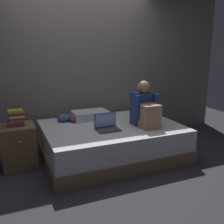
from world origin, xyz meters
The scene contains 9 objects.
ground_plane centered at (0.00, 0.00, 0.00)m, with size 8.00×8.00×0.00m, color #2D2D33.
wall_back centered at (0.00, 1.20, 1.35)m, with size 5.60×0.10×2.70m, color slate.
bed centered at (0.20, 0.30, 0.24)m, with size 2.00×1.50×0.49m.
nightstand centered at (-1.10, 0.47, 0.30)m, with size 0.44×0.46×0.59m.
person_sitting centered at (0.64, 0.08, 0.74)m, with size 0.39×0.44×0.66m.
laptop centered at (0.05, 0.11, 0.55)m, with size 0.32×0.23×0.22m.
pillow centered at (0.02, 0.75, 0.56)m, with size 0.56×0.36×0.13m, color silver.
book_stack centered at (-1.10, 0.46, 0.70)m, with size 0.23×0.15×0.22m.
clothes_pile centered at (-0.31, 0.73, 0.55)m, with size 0.38×0.29×0.12m.
Camera 1 is at (-1.23, -3.08, 1.59)m, focal length 41.43 mm.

